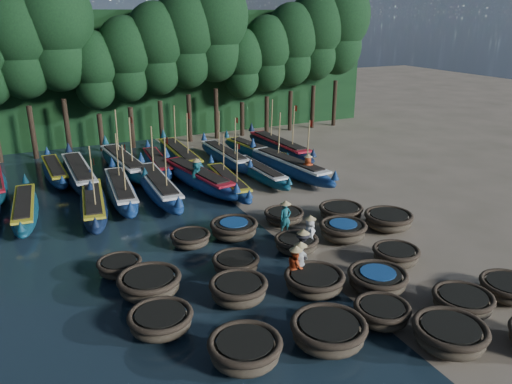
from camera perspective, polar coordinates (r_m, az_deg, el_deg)
name	(u,v)px	position (r m, az deg, el deg)	size (l,w,h in m)	color
ground	(284,245)	(22.50, 3.25, -6.05)	(120.00, 120.00, 0.00)	gray
foliage_wall	(146,75)	(42.59, -12.50, 12.92)	(40.00, 3.00, 10.00)	black
coracle_3	(450,335)	(17.03, 21.26, -14.96)	(2.56, 2.56, 0.83)	#4B422F
coracle_5	(245,350)	(15.35, -1.26, -17.61)	(2.25, 2.25, 0.85)	#4B422F
coracle_6	(328,332)	(16.21, 8.29, -15.53)	(2.80, 2.80, 0.85)	#4B422F
coracle_7	(382,313)	(17.55, 14.19, -13.23)	(2.01, 2.01, 0.73)	#4B422F
coracle_8	(463,302)	(19.04, 22.54, -11.50)	(2.10, 2.10, 0.70)	#4B422F
coracle_9	(509,288)	(20.56, 26.95, -9.79)	(2.31, 2.31, 0.69)	#4B422F
coracle_10	(161,321)	(16.94, -10.84, -14.23)	(2.54, 2.54, 0.74)	#4B422F
coracle_11	(238,290)	(18.15, -2.01, -11.13)	(2.28, 2.28, 0.84)	#4B422F
coracle_12	(314,281)	(18.85, 6.68, -10.11)	(2.39, 2.39, 0.78)	#4B422F
coracle_13	(377,279)	(19.39, 13.71, -9.69)	(2.77, 2.77, 0.76)	#4B422F
coracle_14	(396,255)	(21.44, 15.69, -6.95)	(2.31, 2.31, 0.73)	#4B422F
coracle_15	(150,284)	(18.89, -12.07, -10.24)	(2.82, 2.82, 0.85)	#4B422F
coracle_16	(236,264)	(20.00, -2.32, -8.21)	(2.27, 2.27, 0.72)	#4B422F
coracle_17	(296,244)	(21.75, 4.64, -5.89)	(2.18, 2.18, 0.69)	#4B422F
coracle_18	(343,230)	(23.03, 9.90, -4.35)	(2.18, 2.18, 0.85)	#4B422F
coracle_19	(388,220)	(24.69, 14.89, -3.10)	(2.33, 2.33, 0.81)	#4B422F
coracle_20	(120,266)	(20.60, -15.32, -8.20)	(1.77, 1.77, 0.66)	#4B422F
coracle_21	(191,239)	(22.35, -7.49, -5.32)	(1.82, 1.82, 0.65)	#4B422F
coracle_22	(234,229)	(22.96, -2.53, -4.21)	(2.59, 2.59, 0.80)	#4B422F
coracle_23	(284,216)	(24.60, 3.21, -2.77)	(2.12, 2.12, 0.64)	#4B422F
coracle_24	(341,212)	(25.26, 9.67, -2.26)	(2.20, 2.20, 0.75)	#4B422F
long_boat_1	(25,209)	(27.69, -24.93, -1.74)	(1.77, 7.46, 1.31)	#0D364E
long_boat_2	(94,204)	(26.98, -18.07, -1.30)	(2.26, 7.76, 3.32)	#101B3C
long_boat_3	(121,190)	(28.49, -15.18, 0.17)	(2.04, 8.25, 3.51)	navy
long_boat_4	(158,186)	(28.54, -11.13, 0.63)	(1.76, 8.89, 3.78)	navy
long_boat_5	(198,178)	(29.73, -6.65, 1.65)	(2.94, 8.70, 1.55)	navy
long_boat_6	(228,182)	(29.07, -3.19, 1.13)	(1.82, 7.31, 3.11)	navy
long_boat_7	(259,172)	(30.89, 0.39, 2.29)	(1.59, 7.28, 1.28)	#0D364E
long_boat_8	(289,166)	(31.72, 3.83, 2.94)	(2.67, 8.98, 3.84)	navy
long_boat_10	(55,171)	(33.53, -22.00, 2.23)	(1.56, 7.29, 1.28)	navy
long_boat_11	(79,174)	(32.04, -19.55, 1.99)	(1.73, 9.09, 1.60)	#101B3C
long_boat_12	(124,163)	(33.39, -14.90, 3.20)	(2.32, 9.15, 3.90)	#0D364E
long_boat_13	(157,163)	(33.44, -11.20, 3.28)	(1.78, 7.30, 1.29)	navy
long_boat_14	(180,155)	(34.55, -8.70, 4.17)	(1.73, 8.94, 3.80)	#0D364E
long_boat_15	(225,156)	(34.27, -3.56, 4.13)	(1.61, 8.12, 3.45)	navy
long_boat_16	(255,151)	(35.50, -0.16, 4.70)	(2.59, 7.78, 1.39)	#0D364E
long_boat_17	(279,147)	(36.40, 2.66, 5.19)	(1.98, 9.05, 3.85)	#101B3C
fisherman_0	(310,232)	(21.81, 6.16, -4.60)	(0.68, 0.85, 1.72)	silver
fisherman_1	(285,216)	(23.32, 3.39, -2.71)	(0.58, 0.52, 1.72)	#175A63
fisherman_2	(296,265)	(19.06, 4.54, -8.36)	(0.76, 0.88, 1.73)	#BD3E19
fisherman_3	(303,247)	(20.51, 5.37, -6.32)	(0.90, 1.11, 1.70)	black
fisherman_4	(300,261)	(19.26, 5.05, -7.91)	(1.02, 0.75, 1.80)	silver
fisherman_5	(197,175)	(29.18, -6.75, 1.99)	(1.57, 1.54, 2.00)	#175A63
fisherman_6	(308,169)	(30.31, 5.94, 2.68)	(1.00, 0.95, 1.92)	#BD3E19
tree_3	(19,41)	(37.68, -25.49, 15.27)	(4.92, 4.92, 11.60)	black
tree_4	(54,30)	(37.77, -22.04, 16.77)	(5.34, 5.34, 12.58)	black
tree_5	(94,70)	(38.21, -18.01, 13.16)	(3.68, 3.68, 8.68)	black
tree_6	(126,59)	(38.55, -14.65, 14.54)	(4.09, 4.09, 9.65)	black
tree_7	(156,48)	(39.02, -11.31, 15.84)	(4.51, 4.51, 10.63)	black
tree_8	(186,38)	(39.64, -8.03, 17.06)	(4.92, 4.92, 11.60)	black
tree_9	(214,28)	(40.39, -4.82, 18.18)	(5.34, 5.34, 12.58)	black
tree_10	(242,63)	(41.45, -1.65, 14.54)	(3.68, 3.68, 8.68)	black
tree_11	(267,53)	(42.38, 1.28, 15.58)	(4.09, 4.09, 9.65)	black
tree_12	(292,44)	(43.43, 4.11, 16.53)	(4.51, 4.51, 10.63)	black
tree_13	(316,35)	(44.59, 6.82, 17.40)	(4.92, 4.92, 11.60)	black
tree_14	(339,26)	(45.84, 9.41, 18.19)	(5.34, 5.34, 12.58)	black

